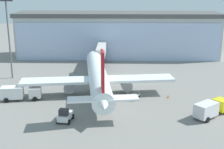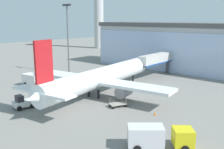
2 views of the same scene
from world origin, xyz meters
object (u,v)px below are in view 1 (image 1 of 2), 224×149
object	(u,v)px
jet_bridge	(102,50)
pushback_tug	(65,116)
apron_light_mast	(8,32)
safety_cone_wingtip	(168,96)
airplane	(98,77)
baggage_cart	(133,96)
safety_cone_nose	(85,102)
fuel_truck	(211,108)
catering_truck	(20,93)

from	to	relation	value
jet_bridge	pushback_tug	world-z (taller)	jet_bridge
jet_bridge	apron_light_mast	world-z (taller)	apron_light_mast
jet_bridge	pushback_tug	distance (m)	36.16
apron_light_mast	safety_cone_wingtip	distance (m)	38.13
airplane	baggage_cart	xyz separation A→B (m)	(7.15, -2.65, -2.87)
safety_cone_wingtip	safety_cone_nose	bearing A→B (deg)	-165.51
airplane	fuel_truck	distance (m)	22.44
jet_bridge	safety_cone_nose	size ratio (longest dim) A/B	25.82
catering_truck	safety_cone_nose	distance (m)	12.59
baggage_cart	safety_cone_nose	size ratio (longest dim) A/B	5.82
safety_cone_nose	apron_light_mast	bearing A→B (deg)	143.20
fuel_truck	airplane	bearing A→B (deg)	110.02
pushback_tug	safety_cone_wingtip	distance (m)	21.30
jet_bridge	fuel_truck	size ratio (longest dim) A/B	2.08
catering_truck	safety_cone_nose	size ratio (longest dim) A/B	13.82
jet_bridge	safety_cone_wingtip	size ratio (longest dim) A/B	25.82
fuel_truck	pushback_tug	size ratio (longest dim) A/B	2.04
fuel_truck	baggage_cart	world-z (taller)	fuel_truck
apron_light_mast	catering_truck	bearing A→B (deg)	-63.35
fuel_truck	pushback_tug	distance (m)	23.82
jet_bridge	fuel_truck	bearing A→B (deg)	-149.67
safety_cone_nose	safety_cone_wingtip	bearing A→B (deg)	14.49
baggage_cart	pushback_tug	xyz separation A→B (m)	(-10.73, -11.24, 0.47)
fuel_truck	pushback_tug	xyz separation A→B (m)	(-23.52, -3.78, -0.49)
pushback_tug	safety_cone_wingtip	xyz separation A→B (m)	(17.41, 12.25, -0.70)
catering_truck	safety_cone_wingtip	bearing A→B (deg)	-5.18
fuel_truck	safety_cone_wingtip	world-z (taller)	fuel_truck
airplane	safety_cone_wingtip	size ratio (longest dim) A/B	63.48
safety_cone_nose	jet_bridge	bearing A→B (deg)	90.08
pushback_tug	airplane	bearing A→B (deg)	-9.53
fuel_truck	pushback_tug	bearing A→B (deg)	146.04
fuel_truck	baggage_cart	size ratio (longest dim) A/B	2.13
fuel_truck	safety_cone_nose	size ratio (longest dim) A/B	12.43
fuel_truck	safety_cone_wingtip	bearing A→B (deg)	82.69
airplane	pushback_tug	world-z (taller)	airplane
jet_bridge	pushback_tug	bearing A→B (deg)	173.43
safety_cone_nose	catering_truck	bearing A→B (deg)	177.34
catering_truck	safety_cone_wingtip	world-z (taller)	catering_truck
catering_truck	safety_cone_nose	xyz separation A→B (m)	(12.52, -0.58, -1.19)
catering_truck	safety_cone_nose	bearing A→B (deg)	-14.81
safety_cone_nose	safety_cone_wingtip	size ratio (longest dim) A/B	1.00
airplane	safety_cone_nose	world-z (taller)	airplane
apron_light_mast	baggage_cart	distance (m)	32.36
catering_truck	airplane	bearing A→B (deg)	7.48
apron_light_mast	pushback_tug	distance (m)	30.52
airplane	baggage_cart	bearing A→B (deg)	-120.72
baggage_cart	apron_light_mast	bearing A→B (deg)	-89.56
apron_light_mast	safety_cone_wingtip	size ratio (longest dim) A/B	32.74
apron_light_mast	baggage_cart	world-z (taller)	apron_light_mast
jet_bridge	baggage_cart	xyz separation A→B (m)	(8.87, -24.73, -3.81)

